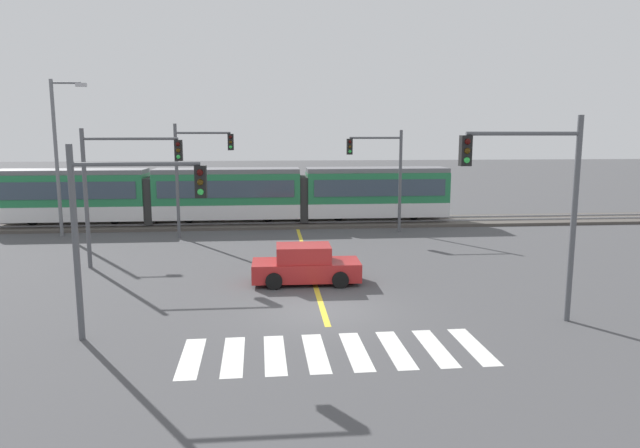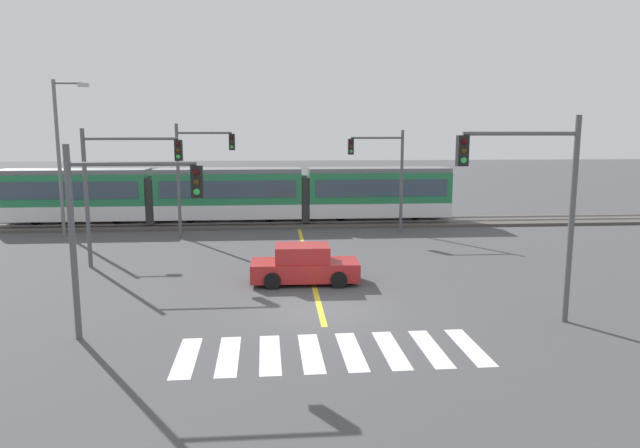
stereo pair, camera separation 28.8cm
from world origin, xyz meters
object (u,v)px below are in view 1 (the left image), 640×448
(traffic_light_far_left, at_px, (195,164))
(traffic_light_far_right, at_px, (382,166))
(traffic_light_near_left, at_px, (122,213))
(traffic_light_near_right, at_px, (538,190))
(street_lamp_west, at_px, (59,149))
(traffic_light_mid_left, at_px, (119,176))
(light_rail_tram, at_px, (228,193))
(sedan_crossing, at_px, (306,265))

(traffic_light_far_left, height_order, traffic_light_far_right, traffic_light_far_left)
(traffic_light_near_left, bearing_deg, traffic_light_near_right, 1.51)
(street_lamp_west, bearing_deg, traffic_light_far_left, -7.68)
(traffic_light_near_right, distance_m, traffic_light_near_left, 12.18)
(traffic_light_mid_left, bearing_deg, traffic_light_far_left, 71.02)
(traffic_light_near_right, height_order, traffic_light_far_left, traffic_light_near_right)
(light_rail_tram, xyz_separation_m, sedan_crossing, (3.96, -14.40, -1.35))
(traffic_light_far_left, bearing_deg, traffic_light_near_left, -90.25)
(traffic_light_near_right, bearing_deg, traffic_light_mid_left, 148.98)
(sedan_crossing, distance_m, traffic_light_far_right, 12.51)
(light_rail_tram, bearing_deg, traffic_light_near_right, -61.59)
(traffic_light_far_left, height_order, traffic_light_mid_left, traffic_light_far_left)
(sedan_crossing, distance_m, street_lamp_west, 17.78)
(sedan_crossing, relative_size, traffic_light_far_right, 0.71)
(traffic_light_near_right, xyz_separation_m, traffic_light_far_right, (-1.49, 16.21, -0.24))
(traffic_light_near_right, relative_size, street_lamp_west, 0.73)
(traffic_light_near_left, xyz_separation_m, street_lamp_west, (-7.52, 17.00, 1.28))
(traffic_light_mid_left, bearing_deg, traffic_light_near_right, -31.02)
(street_lamp_west, bearing_deg, traffic_light_near_right, -40.27)
(traffic_light_far_left, xyz_separation_m, traffic_light_mid_left, (-2.39, -6.94, -0.09))
(sedan_crossing, distance_m, traffic_light_mid_left, 9.14)
(traffic_light_mid_left, relative_size, traffic_light_near_left, 1.08)
(traffic_light_far_right, bearing_deg, light_rail_tram, 159.17)
(traffic_light_near_right, xyz_separation_m, traffic_light_far_left, (-12.10, 15.65, -0.05))
(traffic_light_near_right, xyz_separation_m, street_lamp_west, (-19.68, 16.68, 0.76))
(traffic_light_far_right, distance_m, traffic_light_near_left, 19.68)
(sedan_crossing, relative_size, traffic_light_near_left, 0.76)
(traffic_light_far_right, bearing_deg, street_lamp_west, 178.52)
(traffic_light_far_right, relative_size, traffic_light_mid_left, 0.99)
(sedan_crossing, xyz_separation_m, traffic_light_near_left, (-5.48, -5.61, 2.93))
(light_rail_tram, height_order, street_lamp_west, street_lamp_west)
(light_rail_tram, bearing_deg, traffic_light_mid_left, -109.24)
(traffic_light_near_left, bearing_deg, traffic_light_far_right, 57.13)
(light_rail_tram, height_order, traffic_light_far_right, traffic_light_far_right)
(sedan_crossing, height_order, street_lamp_west, street_lamp_west)
(traffic_light_far_left, xyz_separation_m, traffic_light_far_right, (10.61, 0.55, -0.19))
(light_rail_tram, bearing_deg, sedan_crossing, -74.61)
(light_rail_tram, bearing_deg, street_lamp_west, -161.52)
(sedan_crossing, height_order, traffic_light_far_right, traffic_light_far_right)
(traffic_light_far_right, relative_size, street_lamp_west, 0.69)
(traffic_light_far_right, xyz_separation_m, traffic_light_mid_left, (-13.00, -7.50, 0.10))
(light_rail_tram, distance_m, traffic_light_near_right, 22.49)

